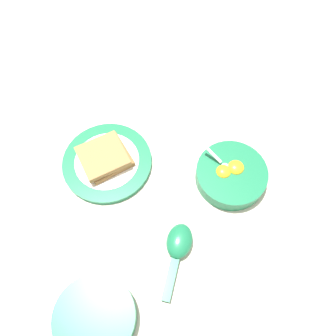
{
  "coord_description": "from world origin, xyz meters",
  "views": [
    {
      "loc": [
        0.25,
        -0.12,
        0.73
      ],
      "look_at": [
        -0.02,
        0.12,
        0.02
      ],
      "focal_mm": 35.0,
      "sensor_mm": 36.0,
      "label": 1
    }
  ],
  "objects_px": {
    "toast_plate": "(107,162)",
    "soup_spoon": "(178,246)",
    "egg_bowl": "(231,175)",
    "congee_bowl": "(95,317)",
    "toast_sandwich": "(104,157)"
  },
  "relations": [
    {
      "from": "egg_bowl",
      "to": "congee_bowl",
      "type": "relative_size",
      "value": 1.05
    },
    {
      "from": "egg_bowl",
      "to": "congee_bowl",
      "type": "distance_m",
      "value": 0.43
    },
    {
      "from": "egg_bowl",
      "to": "toast_plate",
      "type": "height_order",
      "value": "egg_bowl"
    },
    {
      "from": "toast_plate",
      "to": "toast_sandwich",
      "type": "relative_size",
      "value": 1.66
    },
    {
      "from": "toast_sandwich",
      "to": "congee_bowl",
      "type": "bearing_deg",
      "value": -39.83
    },
    {
      "from": "toast_plate",
      "to": "congee_bowl",
      "type": "bearing_deg",
      "value": -40.42
    },
    {
      "from": "toast_plate",
      "to": "soup_spoon",
      "type": "distance_m",
      "value": 0.28
    },
    {
      "from": "egg_bowl",
      "to": "congee_bowl",
      "type": "xyz_separation_m",
      "value": [
        0.04,
        -0.43,
        0.0
      ]
    },
    {
      "from": "egg_bowl",
      "to": "soup_spoon",
      "type": "bearing_deg",
      "value": -78.9
    },
    {
      "from": "toast_sandwich",
      "to": "egg_bowl",
      "type": "bearing_deg",
      "value": 40.04
    },
    {
      "from": "congee_bowl",
      "to": "toast_sandwich",
      "type": "bearing_deg",
      "value": 140.17
    },
    {
      "from": "toast_sandwich",
      "to": "congee_bowl",
      "type": "distance_m",
      "value": 0.36
    },
    {
      "from": "toast_plate",
      "to": "soup_spoon",
      "type": "xyz_separation_m",
      "value": [
        0.27,
        -0.01,
        0.01
      ]
    },
    {
      "from": "toast_plate",
      "to": "soup_spoon",
      "type": "height_order",
      "value": "soup_spoon"
    },
    {
      "from": "toast_sandwich",
      "to": "soup_spoon",
      "type": "height_order",
      "value": "toast_sandwich"
    }
  ]
}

